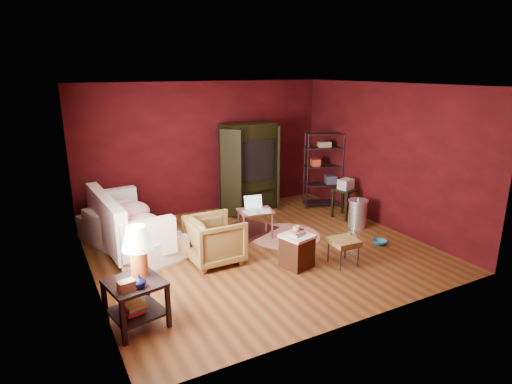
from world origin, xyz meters
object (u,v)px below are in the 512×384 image
at_px(hamper, 297,250).
at_px(wire_shelving, 324,167).
at_px(armchair, 215,237).
at_px(sofa, 129,225).
at_px(side_table, 136,267).
at_px(tv_armoire, 249,166).
at_px(laptop_desk, 255,213).

bearing_deg(hamper, wire_shelving, 46.22).
bearing_deg(wire_shelving, armchair, -132.13).
bearing_deg(sofa, armchair, -155.80).
distance_m(sofa, hamper, 2.94).
height_order(side_table, wire_shelving, wire_shelving).
height_order(armchair, tv_armoire, tv_armoire).
xyz_separation_m(side_table, wire_shelving, (4.83, 2.72, 0.18)).
xyz_separation_m(hamper, tv_armoire, (0.64, 2.90, 0.72)).
bearing_deg(tv_armoire, sofa, -169.03).
bearing_deg(wire_shelving, sofa, -152.43).
relative_size(armchair, hamper, 1.35).
distance_m(sofa, armchair, 1.62).
relative_size(side_table, hamper, 2.00).
bearing_deg(sofa, hamper, -151.12).
height_order(sofa, hamper, sofa).
bearing_deg(side_table, sofa, 80.44).
distance_m(hamper, laptop_desk, 1.42).
relative_size(armchair, laptop_desk, 1.08).
bearing_deg(wire_shelving, laptop_desk, -134.51).
xyz_separation_m(hamper, wire_shelving, (2.25, 2.35, 0.64)).
relative_size(armchair, tv_armoire, 0.43).
distance_m(armchair, tv_armoire, 2.78).
bearing_deg(laptop_desk, tv_armoire, 77.56).
bearing_deg(armchair, laptop_desk, -60.30).
bearing_deg(tv_armoire, wire_shelving, -25.94).
distance_m(sofa, wire_shelving, 4.48).
bearing_deg(tv_armoire, hamper, -109.71).
xyz_separation_m(sofa, wire_shelving, (4.43, 0.38, 0.49)).
height_order(hamper, tv_armoire, tv_armoire).
relative_size(sofa, tv_armoire, 1.16).
bearing_deg(side_table, tv_armoire, 45.50).
height_order(hamper, wire_shelving, wire_shelving).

